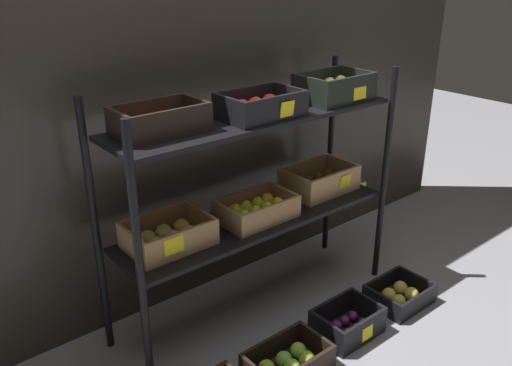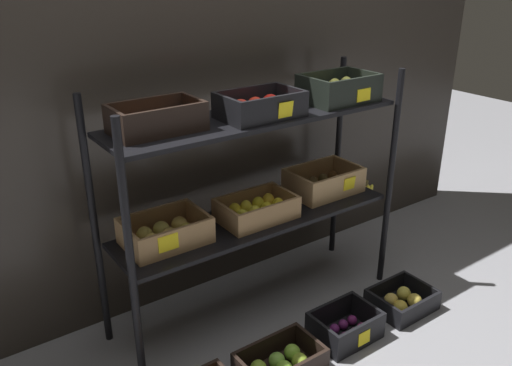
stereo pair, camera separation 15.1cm
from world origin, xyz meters
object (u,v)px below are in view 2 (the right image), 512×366
Objects in this scene: display_rack at (258,166)px; crate_ground_apple_green at (280,365)px; crate_ground_plum at (345,328)px; crate_ground_apple_gold at (402,301)px.

display_rack reaches higher than crate_ground_apple_green.
crate_ground_apple_green is 0.39m from crate_ground_plum.
crate_ground_plum is 0.39m from crate_ground_apple_gold.
crate_ground_plum is at bearing 179.07° from crate_ground_apple_gold.
crate_ground_plum is 0.99× the size of crate_ground_apple_gold.
crate_ground_plum is (0.19, -0.44, -0.71)m from display_rack.
crate_ground_apple_green is at bearing -114.53° from display_rack.
crate_ground_apple_green is 0.79m from crate_ground_apple_gold.
crate_ground_plum is (0.39, 0.02, 0.00)m from crate_ground_apple_green.
display_rack is 4.27× the size of crate_ground_apple_green.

